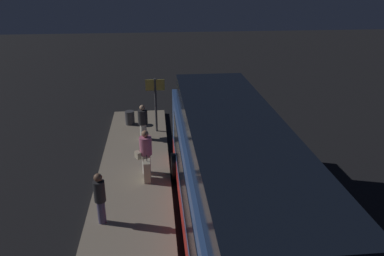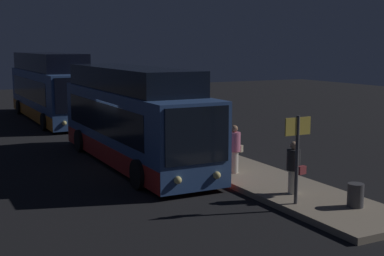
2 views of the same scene
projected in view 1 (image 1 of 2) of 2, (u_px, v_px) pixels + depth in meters
ground at (231, 230)px, 10.77m from camera, size 80.00×80.00×0.00m
platform at (129, 234)px, 10.47m from camera, size 20.00×2.59×0.19m
bus_lead at (230, 191)px, 9.63m from camera, size 10.66×2.70×3.72m
passenger_boarding at (143, 121)px, 15.98m from camera, size 0.63×0.48×1.57m
passenger_waiting at (146, 151)px, 13.16m from camera, size 0.59×0.70×1.66m
passenger_with_bags at (100, 196)px, 10.49m from camera, size 0.41×0.41×1.59m
suitcase at (147, 171)px, 12.87m from camera, size 0.46×0.23×0.99m
sign_post at (155, 97)px, 16.52m from camera, size 0.10×0.84×2.47m
trash_bin at (130, 118)px, 17.79m from camera, size 0.44×0.44×0.65m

